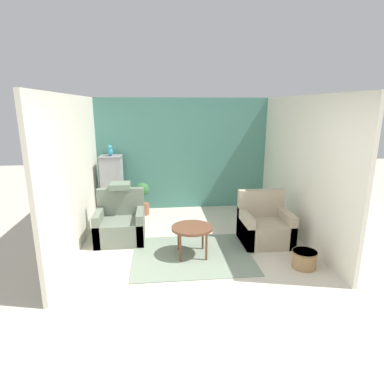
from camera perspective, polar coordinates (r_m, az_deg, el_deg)
ground_plane at (r=4.22m, az=2.93°, el=-18.39°), size 20.00×20.00×0.00m
wall_back_accent at (r=7.37m, az=-1.63°, el=6.67°), size 3.95×0.06×2.50m
wall_left at (r=5.63m, az=-20.15°, el=3.13°), size 0.06×3.76×2.50m
wall_right at (r=6.02m, az=18.80°, el=3.98°), size 0.06×3.76×2.50m
area_rug at (r=5.26m, az=0.00°, el=-11.13°), size 1.89×1.55×0.01m
coffee_table at (r=5.08m, az=0.00°, el=-6.72°), size 0.65×0.65×0.49m
armchair_left at (r=5.86m, az=-12.59°, el=-5.74°), size 0.83×0.75×0.89m
armchair_right at (r=5.77m, az=12.78°, el=-6.06°), size 0.83×0.75×0.89m
birdcage at (r=7.14m, az=-13.94°, el=1.00°), size 0.49×0.49×1.31m
parrot at (r=7.01m, az=-14.33°, el=7.11°), size 0.11×0.20×0.24m
potted_plant at (r=7.10m, az=-8.78°, el=-0.83°), size 0.31×0.28×0.71m
wicker_basket at (r=5.12m, az=19.33°, el=-11.12°), size 0.37×0.37×0.26m
throw_pillow at (r=5.91m, az=-12.69°, el=1.11°), size 0.36×0.36×0.10m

